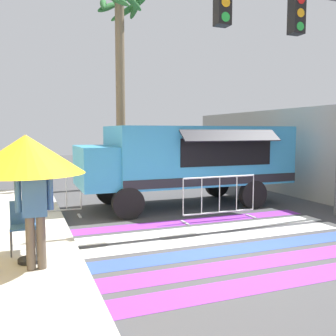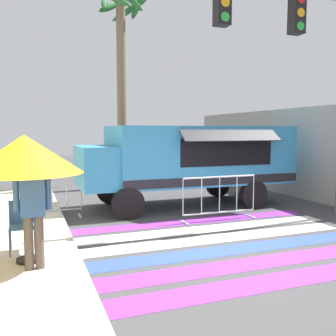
{
  "view_description": "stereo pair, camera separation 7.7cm",
  "coord_description": "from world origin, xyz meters",
  "px_view_note": "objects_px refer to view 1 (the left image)",
  "views": [
    {
      "loc": [
        -3.69,
        -6.09,
        2.2
      ],
      "look_at": [
        -0.34,
        2.59,
        1.29
      ],
      "focal_mm": 40.0,
      "sensor_mm": 36.0,
      "label": 1
    },
    {
      "loc": [
        -3.62,
        -6.11,
        2.2
      ],
      "look_at": [
        -0.34,
        2.59,
        1.29
      ],
      "focal_mm": 40.0,
      "sensor_mm": 36.0,
      "label": 2
    }
  ],
  "objects_px": {
    "traffic_signal_pole": "(296,47)",
    "patio_umbrella": "(26,155)",
    "barricade_front": "(219,198)",
    "barricade_side": "(52,198)",
    "vendor_person": "(35,205)",
    "palm_tree": "(120,56)",
    "folding_chair": "(23,221)",
    "food_truck": "(184,157)"
  },
  "relations": [
    {
      "from": "traffic_signal_pole",
      "to": "vendor_person",
      "type": "distance_m",
      "value": 6.91
    },
    {
      "from": "barricade_side",
      "to": "patio_umbrella",
      "type": "bearing_deg",
      "value": -99.05
    },
    {
      "from": "patio_umbrella",
      "to": "barricade_side",
      "type": "xyz_separation_m",
      "value": [
        0.59,
        3.72,
        -1.32
      ]
    },
    {
      "from": "traffic_signal_pole",
      "to": "barricade_side",
      "type": "relative_size",
      "value": 3.92
    },
    {
      "from": "traffic_signal_pole",
      "to": "folding_chair",
      "type": "relative_size",
      "value": 6.78
    },
    {
      "from": "barricade_front",
      "to": "traffic_signal_pole",
      "type": "bearing_deg",
      "value": -24.73
    },
    {
      "from": "patio_umbrella",
      "to": "barricade_front",
      "type": "bearing_deg",
      "value": 24.54
    },
    {
      "from": "barricade_front",
      "to": "palm_tree",
      "type": "xyz_separation_m",
      "value": [
        -0.93,
        6.2,
        4.54
      ]
    },
    {
      "from": "barricade_side",
      "to": "palm_tree",
      "type": "distance_m",
      "value": 7.06
    },
    {
      "from": "folding_chair",
      "to": "palm_tree",
      "type": "distance_m",
      "value": 9.52
    },
    {
      "from": "traffic_signal_pole",
      "to": "patio_umbrella",
      "type": "height_order",
      "value": "traffic_signal_pole"
    },
    {
      "from": "palm_tree",
      "to": "traffic_signal_pole",
      "type": "bearing_deg",
      "value": -70.05
    },
    {
      "from": "vendor_person",
      "to": "barricade_side",
      "type": "distance_m",
      "value": 4.15
    },
    {
      "from": "patio_umbrella",
      "to": "folding_chair",
      "type": "bearing_deg",
      "value": 97.82
    },
    {
      "from": "traffic_signal_pole",
      "to": "palm_tree",
      "type": "xyz_separation_m",
      "value": [
        -2.52,
        6.93,
        0.89
      ]
    },
    {
      "from": "palm_tree",
      "to": "barricade_side",
      "type": "bearing_deg",
      "value": -123.11
    },
    {
      "from": "traffic_signal_pole",
      "to": "barricade_side",
      "type": "xyz_separation_m",
      "value": [
        -5.47,
        2.41,
        -3.66
      ]
    },
    {
      "from": "food_truck",
      "to": "folding_chair",
      "type": "xyz_separation_m",
      "value": [
        -4.44,
        -3.41,
        -0.76
      ]
    },
    {
      "from": "traffic_signal_pole",
      "to": "barricade_front",
      "type": "distance_m",
      "value": 4.04
    },
    {
      "from": "barricade_side",
      "to": "palm_tree",
      "type": "height_order",
      "value": "palm_tree"
    },
    {
      "from": "folding_chair",
      "to": "vendor_person",
      "type": "xyz_separation_m",
      "value": [
        0.17,
        -0.97,
        0.45
      ]
    },
    {
      "from": "vendor_person",
      "to": "barricade_front",
      "type": "relative_size",
      "value": 0.85
    },
    {
      "from": "patio_umbrella",
      "to": "barricade_side",
      "type": "distance_m",
      "value": 3.99
    },
    {
      "from": "barricade_front",
      "to": "barricade_side",
      "type": "distance_m",
      "value": 4.22
    },
    {
      "from": "patio_umbrella",
      "to": "palm_tree",
      "type": "bearing_deg",
      "value": 66.74
    },
    {
      "from": "barricade_front",
      "to": "palm_tree",
      "type": "height_order",
      "value": "palm_tree"
    },
    {
      "from": "patio_umbrella",
      "to": "palm_tree",
      "type": "height_order",
      "value": "palm_tree"
    },
    {
      "from": "food_truck",
      "to": "traffic_signal_pole",
      "type": "distance_m",
      "value": 4.22
    },
    {
      "from": "food_truck",
      "to": "barricade_side",
      "type": "bearing_deg",
      "value": -175.32
    },
    {
      "from": "folding_chair",
      "to": "barricade_side",
      "type": "distance_m",
      "value": 3.18
    },
    {
      "from": "folding_chair",
      "to": "barricade_front",
      "type": "distance_m",
      "value": 4.78
    },
    {
      "from": "vendor_person",
      "to": "palm_tree",
      "type": "distance_m",
      "value": 10.07
    },
    {
      "from": "food_truck",
      "to": "barricade_side",
      "type": "relative_size",
      "value": 4.17
    },
    {
      "from": "traffic_signal_pole",
      "to": "patio_umbrella",
      "type": "relative_size",
      "value": 2.93
    },
    {
      "from": "vendor_person",
      "to": "food_truck",
      "type": "bearing_deg",
      "value": 28.55
    },
    {
      "from": "barricade_front",
      "to": "palm_tree",
      "type": "bearing_deg",
      "value": 98.51
    },
    {
      "from": "palm_tree",
      "to": "barricade_front",
      "type": "bearing_deg",
      "value": -81.49
    },
    {
      "from": "vendor_person",
      "to": "barricade_side",
      "type": "relative_size",
      "value": 1.14
    },
    {
      "from": "barricade_front",
      "to": "barricade_side",
      "type": "xyz_separation_m",
      "value": [
        -3.88,
        1.67,
        -0.02
      ]
    },
    {
      "from": "barricade_front",
      "to": "vendor_person",
      "type": "bearing_deg",
      "value": -151.31
    },
    {
      "from": "patio_umbrella",
      "to": "folding_chair",
      "type": "relative_size",
      "value": 2.31
    },
    {
      "from": "palm_tree",
      "to": "vendor_person",
      "type": "bearing_deg",
      "value": -111.89
    }
  ]
}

